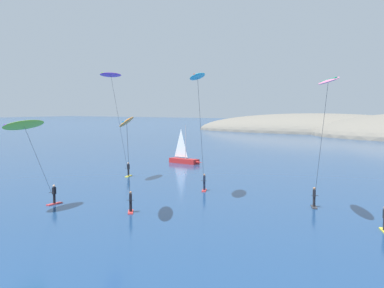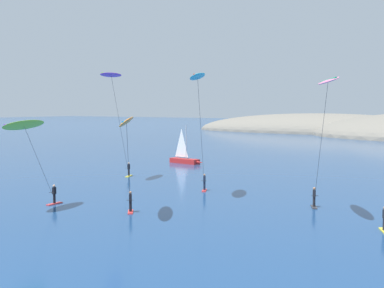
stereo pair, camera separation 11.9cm
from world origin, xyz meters
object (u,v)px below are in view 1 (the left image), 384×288
kitesurfer_cyan (198,88)px  kitesurfer_pink (327,93)px  kitesurfer_lime (27,131)px  sailboat_near (186,159)px  kitesurfer_orange (127,130)px  kitesurfer_purple (113,85)px

kitesurfer_cyan → kitesurfer_pink: size_ratio=1.08×
kitesurfer_cyan → kitesurfer_lime: bearing=-127.1°
sailboat_near → kitesurfer_orange: (15.44, -32.26, 6.05)m
kitesurfer_lime → kitesurfer_purple: kitesurfer_purple is taller
sailboat_near → kitesurfer_lime: bearing=-78.4°
sailboat_near → kitesurfer_purple: (2.52, -18.97, 10.20)m
kitesurfer_pink → kitesurfer_orange: bearing=-148.8°
kitesurfer_cyan → kitesurfer_pink: bearing=-8.9°
kitesurfer_purple → kitesurfer_cyan: 13.92m
sailboat_near → kitesurfer_cyan: (15.88, -22.80, 9.40)m
kitesurfer_purple → kitesurfer_orange: 18.99m
kitesurfer_orange → kitesurfer_pink: 14.88m
kitesurfer_lime → kitesurfer_purple: 16.72m
kitesurfer_lime → kitesurfer_cyan: size_ratio=0.65×
sailboat_near → kitesurfer_pink: size_ratio=0.56×
kitesurfer_lime → kitesurfer_purple: size_ratio=0.61×
kitesurfer_cyan → sailboat_near: bearing=124.9°
kitesurfer_lime → kitesurfer_orange: 8.67m
kitesurfer_lime → kitesurfer_orange: size_ratio=0.96×
kitesurfer_lime → kitesurfer_orange: kitesurfer_orange is taller
kitesurfer_purple → kitesurfer_orange: (12.92, -13.29, -4.15)m
sailboat_near → kitesurfer_cyan: 29.33m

